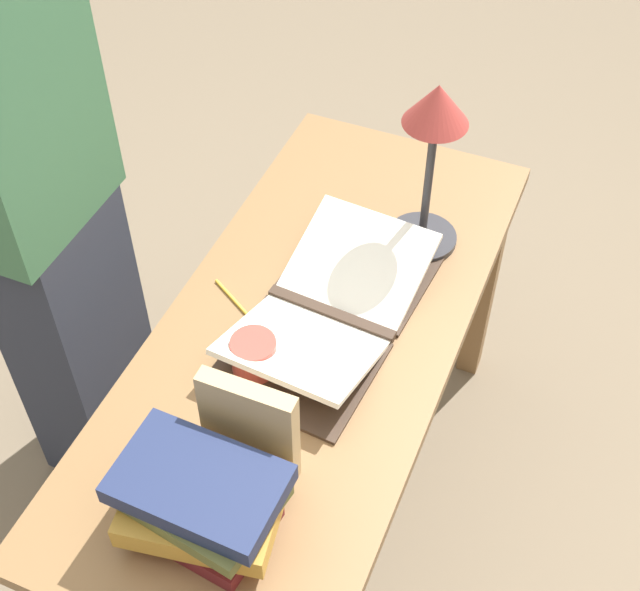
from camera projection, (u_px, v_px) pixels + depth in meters
ground_plane at (312, 510)px, 2.35m from camera, size 12.00×12.00×0.00m
reading_desk at (310, 365)px, 1.90m from camera, size 1.36×0.59×0.73m
open_book at (331, 309)px, 1.82m from camera, size 0.57×0.34×0.09m
book_stack_tall at (202, 501)px, 1.46m from camera, size 0.22×0.28×0.15m
book_standing_upright at (250, 427)px, 1.52m from camera, size 0.03×0.18×0.22m
reading_lamp at (434, 136)px, 1.78m from camera, size 0.15×0.15×0.41m
coffee_mug at (254, 356)px, 1.72m from camera, size 0.12×0.09×0.08m
pencil at (235, 301)px, 1.86m from camera, size 0.08×0.13×0.01m
person_reader at (39, 204)px, 1.88m from camera, size 0.36×0.23×1.73m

